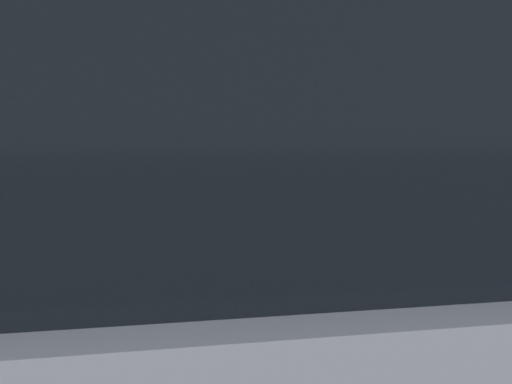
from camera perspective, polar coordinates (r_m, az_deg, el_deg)
The scene contains 5 objects.
parking_meter at distance 3.16m, azimuth -5.22°, elevation 1.07°, with size 0.16×0.17×1.46m.
pedestrian_at_meter at distance 3.51m, azimuth 4.22°, elevation -0.32°, with size 0.60×0.62×1.64m.
parked_hatchback_white at distance 1.65m, azimuth 4.78°, elevation -9.31°, with size 4.04×1.86×1.81m.
background_railing at distance 5.17m, azimuth -9.15°, elevation -1.63°, with size 24.06×0.06×1.00m.
backdrop_wall at distance 8.01m, azimuth -12.69°, elevation 7.61°, with size 32.00×0.50×3.84m, color brown.
Camera 1 is at (-0.86, -2.75, 1.27)m, focal length 73.46 mm.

